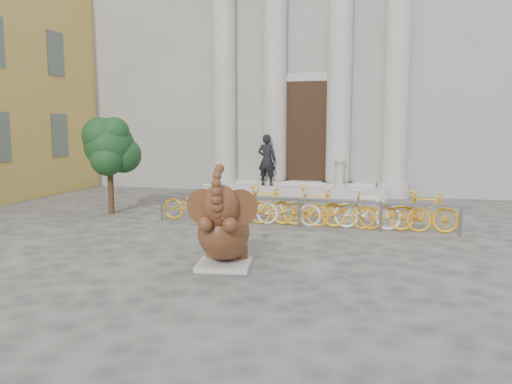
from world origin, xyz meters
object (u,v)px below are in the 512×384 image
(tree, at_px, (110,147))
(pedestrian, at_px, (267,160))
(elephant_statue, at_px, (223,230))
(bike_rack, at_px, (301,207))

(tree, bearing_deg, pedestrian, 56.23)
(elephant_statue, bearing_deg, tree, 129.03)
(elephant_statue, height_order, pedestrian, pedestrian)
(elephant_statue, relative_size, bike_rack, 0.24)
(bike_rack, distance_m, pedestrian, 5.86)
(tree, distance_m, pedestrian, 6.14)
(bike_rack, xyz_separation_m, pedestrian, (-2.25, 5.36, 0.81))
(elephant_statue, bearing_deg, bike_rack, 71.81)
(elephant_statue, xyz_separation_m, tree, (-4.99, 4.44, 1.27))
(tree, bearing_deg, bike_rack, -2.87)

